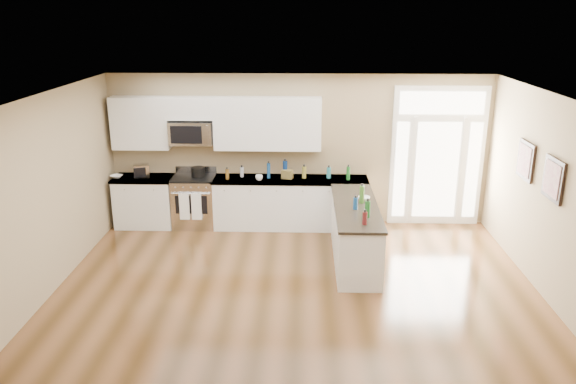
{
  "coord_description": "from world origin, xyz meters",
  "views": [
    {
      "loc": [
        0.1,
        -6.16,
        3.87
      ],
      "look_at": [
        -0.14,
        2.0,
        1.22
      ],
      "focal_mm": 35.0,
      "sensor_mm": 36.0,
      "label": 1
    }
  ],
  "objects_px": {
    "stockpot": "(198,172)",
    "toaster_oven": "(142,171)",
    "kitchen_range": "(195,201)",
    "peninsula_cabinet": "(355,235)"
  },
  "relations": [
    {
      "from": "stockpot",
      "to": "toaster_oven",
      "type": "height_order",
      "value": "toaster_oven"
    },
    {
      "from": "kitchen_range",
      "to": "stockpot",
      "type": "relative_size",
      "value": 4.27
    },
    {
      "from": "stockpot",
      "to": "toaster_oven",
      "type": "distance_m",
      "value": 1.04
    },
    {
      "from": "kitchen_range",
      "to": "toaster_oven",
      "type": "bearing_deg",
      "value": 178.65
    },
    {
      "from": "kitchen_range",
      "to": "toaster_oven",
      "type": "relative_size",
      "value": 3.95
    },
    {
      "from": "toaster_oven",
      "to": "stockpot",
      "type": "bearing_deg",
      "value": -15.57
    },
    {
      "from": "peninsula_cabinet",
      "to": "stockpot",
      "type": "height_order",
      "value": "stockpot"
    },
    {
      "from": "stockpot",
      "to": "toaster_oven",
      "type": "xyz_separation_m",
      "value": [
        -1.04,
        -0.01,
        0.01
      ]
    },
    {
      "from": "peninsula_cabinet",
      "to": "kitchen_range",
      "type": "distance_m",
      "value": 3.21
    },
    {
      "from": "stockpot",
      "to": "peninsula_cabinet",
      "type": "bearing_deg",
      "value": -28.06
    }
  ]
}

